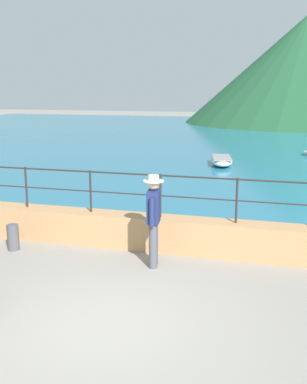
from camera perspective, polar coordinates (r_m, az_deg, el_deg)
name	(u,v)px	position (r m, az deg, el deg)	size (l,w,h in m)	color
ground_plane	(103,323)	(6.84, -6.34, -15.93)	(120.00, 120.00, 0.00)	gray
promenade_wall	(160,233)	(9.50, 0.85, -5.16)	(20.00, 0.56, 0.70)	tan
railing	(160,188)	(9.25, 0.87, 0.53)	(18.44, 0.04, 0.90)	#282623
lake_water	(246,138)	(31.63, 11.51, 6.62)	(64.00, 44.32, 0.06)	#236B89
hill_main	(306,69)	(46.96, 18.44, 14.28)	(22.71, 22.71, 10.06)	#1E4C2D
person_walking	(154,216)	(8.44, 0.00, -3.03)	(0.38, 0.57, 1.75)	#4C4C56
bollard	(13,237)	(9.94, -17.09, -5.41)	(0.24, 0.24, 0.54)	#4C4C51
boat_1	(221,161)	(19.89, 8.47, 3.90)	(1.32, 2.43, 0.36)	white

